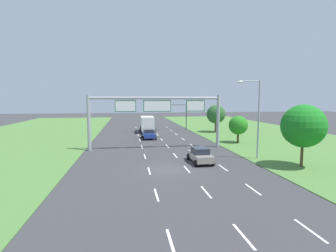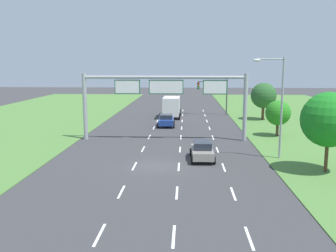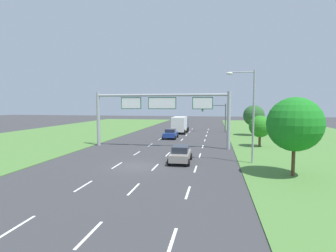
% 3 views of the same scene
% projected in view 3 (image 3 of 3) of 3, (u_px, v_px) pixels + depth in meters
% --- Properties ---
extents(ground_plane, '(200.00, 200.00, 0.00)m').
position_uv_depth(ground_plane, '(136.00, 166.00, 23.04)').
color(ground_plane, '#38383A').
extents(grass_verge_left, '(24.00, 120.00, 0.06)m').
position_uv_depth(grass_verge_left, '(13.00, 143.00, 36.64)').
color(grass_verge_left, '#4C7A38').
rests_on(grass_verge_left, ground_plane).
extents(lane_dashes_inner_left, '(0.14, 56.40, 0.01)m').
position_uv_depth(lane_dashes_inner_left, '(144.00, 149.00, 32.18)').
color(lane_dashes_inner_left, white).
rests_on(lane_dashes_inner_left, ground_plane).
extents(lane_dashes_inner_right, '(0.14, 56.40, 0.01)m').
position_uv_depth(lane_dashes_inner_right, '(172.00, 150.00, 31.55)').
color(lane_dashes_inner_right, white).
rests_on(lane_dashes_inner_right, ground_plane).
extents(lane_dashes_slip, '(0.14, 56.40, 0.01)m').
position_uv_depth(lane_dashes_slip, '(201.00, 151.00, 30.91)').
color(lane_dashes_slip, white).
rests_on(lane_dashes_slip, ground_plane).
extents(car_near_red, '(2.25, 4.12, 1.54)m').
position_uv_depth(car_near_red, '(171.00, 134.00, 41.89)').
color(car_near_red, navy).
rests_on(car_near_red, ground_plane).
extents(car_lead_silver, '(2.05, 3.99, 1.56)m').
position_uv_depth(car_lead_silver, '(181.00, 154.00, 24.58)').
color(car_lead_silver, gray).
rests_on(car_lead_silver, ground_plane).
extents(box_truck, '(2.77, 7.13, 3.11)m').
position_uv_depth(box_truck, '(180.00, 124.00, 50.12)').
color(box_truck, navy).
rests_on(box_truck, ground_plane).
extents(sign_gantry, '(17.24, 0.44, 7.00)m').
position_uv_depth(sign_gantry, '(161.00, 108.00, 32.86)').
color(sign_gantry, '#9EA0A5').
rests_on(sign_gantry, ground_plane).
extents(traffic_light_mast, '(4.76, 0.49, 5.60)m').
position_uv_depth(traffic_light_mast, '(216.00, 112.00, 51.80)').
color(traffic_light_mast, '#47494F').
rests_on(traffic_light_mast, ground_plane).
extents(street_lamp, '(2.61, 0.32, 8.50)m').
position_uv_depth(street_lamp, '(249.00, 108.00, 23.71)').
color(street_lamp, '#9EA0A5').
rests_on(street_lamp, ground_plane).
extents(roadside_tree_near, '(4.04, 4.04, 5.99)m').
position_uv_depth(roadside_tree_near, '(295.00, 124.00, 19.43)').
color(roadside_tree_near, '#513823').
rests_on(roadside_tree_near, ground_plane).
extents(roadside_tree_mid, '(2.76, 2.76, 4.03)m').
position_uv_depth(roadside_tree_mid, '(260.00, 126.00, 33.30)').
color(roadside_tree_mid, '#513823').
rests_on(roadside_tree_mid, ground_plane).
extents(roadside_tree_far, '(3.60, 3.60, 5.34)m').
position_uv_depth(roadside_tree_far, '(254.00, 116.00, 45.21)').
color(roadside_tree_far, '#513823').
rests_on(roadside_tree_far, ground_plane).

